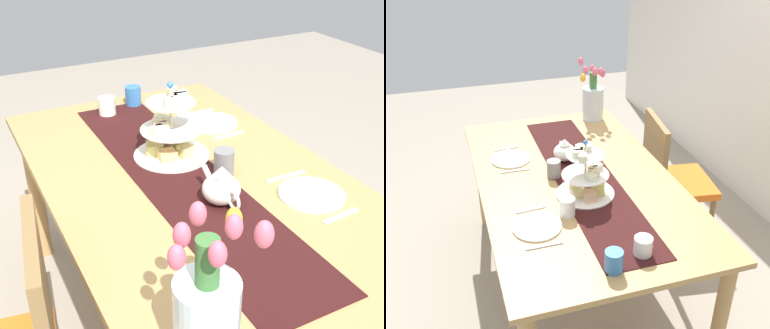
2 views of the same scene
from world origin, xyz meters
TOP-DOWN VIEW (x-y plane):
  - ground_plane at (0.00, 0.00)m, footprint 8.00×8.00m
  - dining_table at (0.00, 0.00)m, footprint 1.77×1.04m
  - table_runner at (0.00, 0.05)m, footprint 1.55×0.32m
  - tiered_cake_stand at (0.18, 0.00)m, footprint 0.30×0.30m
  - teapot at (-0.21, 0.00)m, footprint 0.24×0.13m
  - tulip_vase at (-0.76, 0.36)m, footprint 0.19×0.20m
  - cream_jug at (0.69, 0.08)m, footprint 0.08×0.08m
  - dinner_plate_left at (-0.32, -0.30)m, footprint 0.23×0.23m
  - fork_left at (-0.46, -0.30)m, footprint 0.03×0.15m
  - knife_left at (-0.17, -0.30)m, footprint 0.02×0.17m
  - dinner_plate_right at (0.37, -0.30)m, footprint 0.23×0.23m
  - fork_right at (0.23, -0.30)m, footprint 0.03×0.15m
  - knife_right at (0.52, -0.30)m, footprint 0.01×0.17m
  - mug_grey at (-0.05, -0.11)m, footprint 0.08×0.08m
  - mug_white_text at (0.32, -0.14)m, footprint 0.08×0.08m
  - mug_orange at (0.75, -0.07)m, footprint 0.08×0.08m

SIDE VIEW (x-z plane):
  - ground_plane at x=0.00m, z-range 0.00..0.00m
  - dining_table at x=0.00m, z-range 0.29..1.06m
  - table_runner at x=0.00m, z-range 0.77..0.77m
  - fork_left at x=-0.46m, z-range 0.77..0.78m
  - knife_left at x=-0.17m, z-range 0.77..0.78m
  - fork_right at x=0.23m, z-range 0.77..0.78m
  - knife_right at x=0.52m, z-range 0.77..0.78m
  - dinner_plate_left at x=-0.32m, z-range 0.77..0.78m
  - dinner_plate_right at x=0.37m, z-range 0.77..0.78m
  - cream_jug at x=0.69m, z-range 0.77..0.86m
  - mug_white_text at x=0.32m, z-range 0.77..0.87m
  - mug_orange at x=0.75m, z-range 0.77..0.87m
  - mug_grey at x=-0.05m, z-range 0.77..0.87m
  - teapot at x=-0.21m, z-range 0.76..0.90m
  - tiered_cake_stand at x=0.18m, z-range 0.72..1.02m
  - tulip_vase at x=-0.76m, z-range 0.70..1.12m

